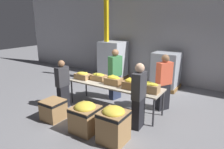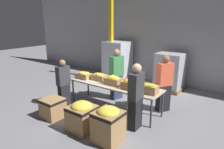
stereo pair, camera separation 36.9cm
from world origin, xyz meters
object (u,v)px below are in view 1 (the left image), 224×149
(volunteer_0, at_px, (164,83))
(volunteer_1, at_px, (63,85))
(donation_bin_0, at_px, (53,109))
(pallet_stack_2, at_px, (113,61))
(volunteer_3, at_px, (139,97))
(pallet_stack_1, at_px, (113,66))
(banana_box_4, at_px, (150,87))
(banana_box_0, at_px, (83,75))
(sorting_table, at_px, (114,86))
(support_pillar, at_px, (106,35))
(banana_box_2, at_px, (113,80))
(donation_bin_1, at_px, (85,116))
(banana_box_1, at_px, (99,77))
(volunteer_2, at_px, (115,75))
(pallet_stack_0, at_px, (166,71))
(banana_box_3, at_px, (131,84))
(donation_bin_2, at_px, (113,124))

(volunteer_0, bearing_deg, volunteer_1, -29.56)
(donation_bin_0, xyz_separation_m, pallet_stack_2, (-0.71, 4.17, 0.54))
(volunteer_0, bearing_deg, volunteer_3, 23.02)
(pallet_stack_2, bearing_deg, pallet_stack_1, 98.60)
(volunteer_1, bearing_deg, banana_box_4, -71.45)
(banana_box_0, xyz_separation_m, volunteer_0, (2.40, 0.86, -0.07))
(sorting_table, height_order, pallet_stack_2, pallet_stack_2)
(volunteer_1, relative_size, support_pillar, 0.38)
(banana_box_2, distance_m, donation_bin_1, 1.51)
(sorting_table, height_order, volunteer_0, volunteer_0)
(banana_box_1, distance_m, banana_box_2, 0.63)
(volunteer_2, bearing_deg, volunteer_3, 61.55)
(pallet_stack_0, bearing_deg, volunteer_0, -74.10)
(volunteer_0, xyz_separation_m, donation_bin_0, (-2.31, -2.22, -0.54))
(donation_bin_1, bearing_deg, banana_box_1, 114.85)
(sorting_table, bearing_deg, banana_box_3, -8.73)
(volunteer_1, distance_m, pallet_stack_0, 4.05)
(banana_box_3, bearing_deg, volunteer_0, 52.49)
(banana_box_1, xyz_separation_m, volunteer_1, (-0.74, -0.84, -0.16))
(volunteer_2, bearing_deg, donation_bin_0, -3.08)
(volunteer_2, relative_size, pallet_stack_0, 1.20)
(banana_box_3, distance_m, volunteer_0, 1.08)
(volunteer_3, height_order, support_pillar, support_pillar)
(donation_bin_0, relative_size, donation_bin_2, 0.66)
(banana_box_3, height_order, pallet_stack_2, pallet_stack_2)
(donation_bin_1, relative_size, donation_bin_2, 0.90)
(volunteer_3, distance_m, donation_bin_0, 2.36)
(banana_box_0, xyz_separation_m, donation_bin_1, (1.23, -1.36, -0.52))
(banana_box_0, bearing_deg, volunteer_3, -12.81)
(volunteer_3, bearing_deg, banana_box_4, -11.69)
(volunteer_2, height_order, support_pillar, support_pillar)
(sorting_table, distance_m, donation_bin_2, 1.73)
(support_pillar, distance_m, pallet_stack_0, 2.96)
(banana_box_0, distance_m, donation_bin_1, 1.90)
(pallet_stack_2, bearing_deg, volunteer_3, -49.36)
(sorting_table, bearing_deg, volunteer_3, -29.07)
(volunteer_1, bearing_deg, donation_bin_0, -152.74)
(donation_bin_0, xyz_separation_m, donation_bin_2, (1.94, 0.00, 0.14))
(donation_bin_0, distance_m, donation_bin_2, 1.95)
(volunteer_0, bearing_deg, banana_box_3, -7.47)
(banana_box_3, relative_size, volunteer_1, 0.27)
(banana_box_0, distance_m, volunteer_0, 2.55)
(banana_box_3, relative_size, volunteer_0, 0.24)
(donation_bin_1, bearing_deg, donation_bin_2, 0.00)
(support_pillar, distance_m, pallet_stack_2, 1.19)
(banana_box_0, bearing_deg, pallet_stack_1, 102.24)
(pallet_stack_1, bearing_deg, banana_box_2, -57.82)
(banana_box_4, xyz_separation_m, pallet_stack_1, (-2.94, 2.83, -0.33))
(volunteer_3, bearing_deg, donation_bin_0, 109.02)
(donation_bin_2, xyz_separation_m, pallet_stack_1, (-2.66, 4.21, 0.16))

